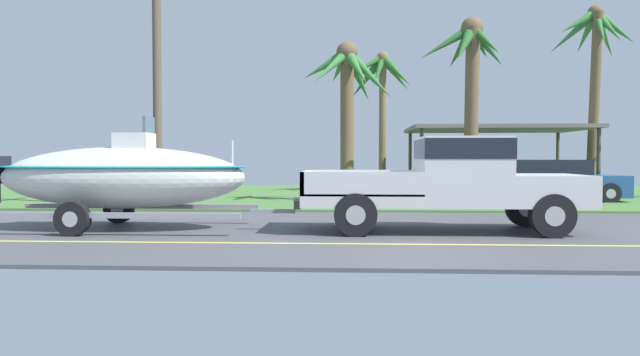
{
  "coord_description": "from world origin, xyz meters",
  "views": [
    {
      "loc": [
        -1.3,
        -11.79,
        1.46
      ],
      "look_at": [
        -2.0,
        1.01,
        1.01
      ],
      "focal_mm": 33.44,
      "sensor_mm": 36.0,
      "label": 1
    }
  ],
  "objects_px": {
    "parked_sedan_near": "(550,181)",
    "palm_tree_near_left": "(348,87)",
    "utility_pole": "(157,52)",
    "palm_tree_far_right": "(594,52)",
    "carport_awning": "(495,130)",
    "boat_on_trailer": "(122,177)",
    "palm_tree_mid": "(383,82)",
    "pickup_truck_towing": "(459,179)",
    "palm_tree_far_left": "(471,69)"
  },
  "relations": [
    {
      "from": "palm_tree_mid",
      "to": "palm_tree_far_right",
      "type": "height_order",
      "value": "palm_tree_far_right"
    },
    {
      "from": "palm_tree_mid",
      "to": "palm_tree_far_left",
      "type": "bearing_deg",
      "value": -70.96
    },
    {
      "from": "pickup_truck_towing",
      "to": "palm_tree_far_right",
      "type": "bearing_deg",
      "value": 58.34
    },
    {
      "from": "palm_tree_mid",
      "to": "palm_tree_far_left",
      "type": "xyz_separation_m",
      "value": [
        2.23,
        -6.47,
        -0.43
      ]
    },
    {
      "from": "parked_sedan_near",
      "to": "palm_tree_near_left",
      "type": "xyz_separation_m",
      "value": [
        -6.59,
        -0.79,
        3.02
      ]
    },
    {
      "from": "pickup_truck_towing",
      "to": "parked_sedan_near",
      "type": "xyz_separation_m",
      "value": [
        4.35,
        7.94,
        -0.36
      ]
    },
    {
      "from": "palm_tree_mid",
      "to": "pickup_truck_towing",
      "type": "bearing_deg",
      "value": -86.06
    },
    {
      "from": "palm_tree_near_left",
      "to": "palm_tree_far_right",
      "type": "distance_m",
      "value": 10.48
    },
    {
      "from": "parked_sedan_near",
      "to": "palm_tree_near_left",
      "type": "bearing_deg",
      "value": -173.15
    },
    {
      "from": "parked_sedan_near",
      "to": "boat_on_trailer",
      "type": "bearing_deg",
      "value": -144.48
    },
    {
      "from": "carport_awning",
      "to": "palm_tree_far_left",
      "type": "bearing_deg",
      "value": -109.96
    },
    {
      "from": "pickup_truck_towing",
      "to": "carport_awning",
      "type": "bearing_deg",
      "value": 73.53
    },
    {
      "from": "carport_awning",
      "to": "palm_tree_near_left",
      "type": "xyz_separation_m",
      "value": [
        -5.71,
        -4.62,
        1.18
      ]
    },
    {
      "from": "utility_pole",
      "to": "palm_tree_mid",
      "type": "bearing_deg",
      "value": 49.91
    },
    {
      "from": "boat_on_trailer",
      "to": "palm_tree_mid",
      "type": "relative_size",
      "value": 1.1
    },
    {
      "from": "carport_awning",
      "to": "palm_tree_far_left",
      "type": "height_order",
      "value": "palm_tree_far_left"
    },
    {
      "from": "boat_on_trailer",
      "to": "parked_sedan_near",
      "type": "xyz_separation_m",
      "value": [
        11.12,
        7.94,
        -0.39
      ]
    },
    {
      "from": "pickup_truck_towing",
      "to": "boat_on_trailer",
      "type": "distance_m",
      "value": 6.77
    },
    {
      "from": "palm_tree_near_left",
      "to": "palm_tree_far_left",
      "type": "relative_size",
      "value": 0.92
    },
    {
      "from": "palm_tree_near_left",
      "to": "utility_pole",
      "type": "xyz_separation_m",
      "value": [
        -5.29,
        -2.62,
        0.69
      ]
    },
    {
      "from": "parked_sedan_near",
      "to": "pickup_truck_towing",
      "type": "bearing_deg",
      "value": -118.74
    },
    {
      "from": "palm_tree_near_left",
      "to": "palm_tree_mid",
      "type": "height_order",
      "value": "palm_tree_mid"
    },
    {
      "from": "pickup_truck_towing",
      "to": "palm_tree_far_left",
      "type": "xyz_separation_m",
      "value": [
        1.37,
        5.97,
        3.02
      ]
    },
    {
      "from": "carport_awning",
      "to": "boat_on_trailer",
      "type": "bearing_deg",
      "value": -131.05
    },
    {
      "from": "palm_tree_far_left",
      "to": "carport_awning",
      "type": "bearing_deg",
      "value": 70.04
    },
    {
      "from": "boat_on_trailer",
      "to": "carport_awning",
      "type": "xyz_separation_m",
      "value": [
        10.25,
        11.77,
        1.45
      ]
    },
    {
      "from": "carport_awning",
      "to": "palm_tree_far_right",
      "type": "distance_m",
      "value": 4.7
    },
    {
      "from": "boat_on_trailer",
      "to": "utility_pole",
      "type": "relative_size",
      "value": 0.75
    },
    {
      "from": "carport_awning",
      "to": "palm_tree_far_right",
      "type": "relative_size",
      "value": 0.93
    },
    {
      "from": "parked_sedan_near",
      "to": "palm_tree_mid",
      "type": "distance_m",
      "value": 7.87
    },
    {
      "from": "parked_sedan_near",
      "to": "palm_tree_far_left",
      "type": "relative_size",
      "value": 0.78
    },
    {
      "from": "palm_tree_near_left",
      "to": "palm_tree_far_left",
      "type": "height_order",
      "value": "palm_tree_far_left"
    },
    {
      "from": "parked_sedan_near",
      "to": "utility_pole",
      "type": "xyz_separation_m",
      "value": [
        -11.87,
        -3.42,
        3.71
      ]
    },
    {
      "from": "parked_sedan_near",
      "to": "palm_tree_far_right",
      "type": "xyz_separation_m",
      "value": [
        2.76,
        3.6,
        4.82
      ]
    },
    {
      "from": "palm_tree_near_left",
      "to": "palm_tree_mid",
      "type": "xyz_separation_m",
      "value": [
        1.38,
        5.29,
        0.79
      ]
    },
    {
      "from": "carport_awning",
      "to": "palm_tree_far_left",
      "type": "relative_size",
      "value": 1.2
    },
    {
      "from": "parked_sedan_near",
      "to": "carport_awning",
      "type": "relative_size",
      "value": 0.65
    },
    {
      "from": "palm_tree_far_left",
      "to": "palm_tree_mid",
      "type": "bearing_deg",
      "value": 109.04
    },
    {
      "from": "pickup_truck_towing",
      "to": "boat_on_trailer",
      "type": "xyz_separation_m",
      "value": [
        -6.77,
        -0.0,
        0.04
      ]
    },
    {
      "from": "parked_sedan_near",
      "to": "utility_pole",
      "type": "height_order",
      "value": "utility_pole"
    },
    {
      "from": "palm_tree_near_left",
      "to": "utility_pole",
      "type": "relative_size",
      "value": 0.61
    },
    {
      "from": "parked_sedan_near",
      "to": "carport_awning",
      "type": "bearing_deg",
      "value": 102.86
    },
    {
      "from": "palm_tree_far_right",
      "to": "palm_tree_far_left",
      "type": "bearing_deg",
      "value": -135.87
    },
    {
      "from": "parked_sedan_near",
      "to": "palm_tree_far_right",
      "type": "bearing_deg",
      "value": 52.53
    },
    {
      "from": "pickup_truck_towing",
      "to": "palm_tree_near_left",
      "type": "distance_m",
      "value": 7.95
    },
    {
      "from": "pickup_truck_towing",
      "to": "parked_sedan_near",
      "type": "relative_size",
      "value": 1.29
    },
    {
      "from": "boat_on_trailer",
      "to": "palm_tree_near_left",
      "type": "distance_m",
      "value": 8.86
    },
    {
      "from": "parked_sedan_near",
      "to": "palm_tree_mid",
      "type": "bearing_deg",
      "value": 139.2
    },
    {
      "from": "palm_tree_near_left",
      "to": "palm_tree_far_right",
      "type": "xyz_separation_m",
      "value": [
        9.35,
        4.39,
        1.79
      ]
    },
    {
      "from": "palm_tree_near_left",
      "to": "palm_tree_far_left",
      "type": "distance_m",
      "value": 3.81
    }
  ]
}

